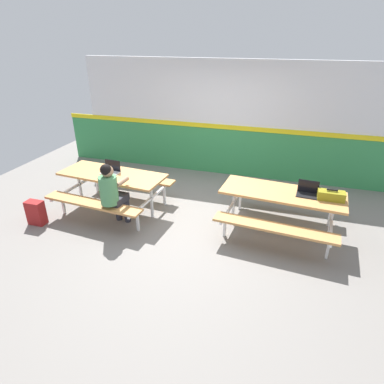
{
  "coord_description": "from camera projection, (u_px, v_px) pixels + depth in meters",
  "views": [
    {
      "loc": [
        1.52,
        -4.89,
        3.05
      ],
      "look_at": [
        0.0,
        0.02,
        0.55
      ],
      "focal_mm": 30.37,
      "sensor_mm": 36.0,
      "label": 1
    }
  ],
  "objects": [
    {
      "name": "backpack_dark",
      "position": [
        36.0,
        213.0,
        5.72
      ],
      "size": [
        0.3,
        0.22,
        0.44
      ],
      "color": "maroon",
      "rests_on": "ground"
    },
    {
      "name": "accent_backdrop",
      "position": [
        222.0,
        122.0,
        7.42
      ],
      "size": [
        8.0,
        0.14,
        2.6
      ],
      "color": "#338C4C",
      "rests_on": "ground"
    },
    {
      "name": "picnic_table_right",
      "position": [
        281.0,
        201.0,
        5.35
      ],
      "size": [
        2.02,
        1.7,
        0.74
      ],
      "color": "tan",
      "rests_on": "ground"
    },
    {
      "name": "laptop_dark",
      "position": [
        307.0,
        192.0,
        5.16
      ],
      "size": [
        0.34,
        0.25,
        0.22
      ],
      "color": "black",
      "rests_on": "picnic_table_right"
    },
    {
      "name": "student_nearer",
      "position": [
        112.0,
        191.0,
        5.4
      ],
      "size": [
        0.38,
        0.53,
        1.21
      ],
      "color": "#2D2D38",
      "rests_on": "ground"
    },
    {
      "name": "laptop_silver",
      "position": [
        111.0,
        170.0,
        6.0
      ],
      "size": [
        0.34,
        0.25,
        0.22
      ],
      "color": "silver",
      "rests_on": "picnic_table_left"
    },
    {
      "name": "ground_plane",
      "position": [
        192.0,
        220.0,
        5.94
      ],
      "size": [
        10.0,
        10.0,
        0.02
      ],
      "primitive_type": "cube",
      "color": "gray"
    },
    {
      "name": "toolbox_grey",
      "position": [
        331.0,
        195.0,
        5.0
      ],
      "size": [
        0.4,
        0.18,
        0.18
      ],
      "color": "olive",
      "rests_on": "picnic_table_right"
    },
    {
      "name": "picnic_table_left",
      "position": [
        113.0,
        182.0,
        6.04
      ],
      "size": [
        2.02,
        1.7,
        0.74
      ],
      "color": "tan",
      "rests_on": "ground"
    }
  ]
}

